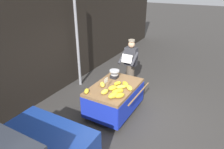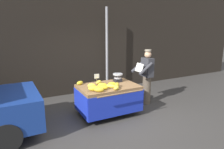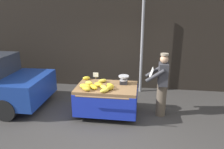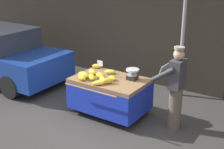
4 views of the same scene
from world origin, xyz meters
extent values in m
plane|color=#383533|center=(0.00, 0.00, 0.00)|extent=(60.00, 60.00, 0.00)
cube|color=black|center=(0.00, 2.77, 1.90)|extent=(16.00, 0.24, 3.79)
cylinder|color=gray|center=(0.85, 2.30, 1.53)|extent=(0.09, 0.09, 3.06)
cube|color=olive|center=(-0.03, 0.45, 0.80)|extent=(1.58, 1.05, 0.08)
cylinder|color=black|center=(-0.74, 0.45, 0.40)|extent=(0.05, 0.79, 0.79)
cylinder|color=#B7B7BC|center=(-0.77, 0.45, 0.40)|extent=(0.01, 0.14, 0.14)
cylinder|color=black|center=(0.68, 0.45, 0.40)|extent=(0.05, 0.79, 0.79)
cylinder|color=#B7B7BC|center=(0.71, 0.45, 0.40)|extent=(0.01, 0.14, 0.14)
cylinder|color=#4C4742|center=(-0.03, 0.89, 0.38)|extent=(0.05, 0.05, 0.76)
cube|color=#192DB2|center=(-0.03, -0.08, 0.46)|extent=(1.58, 0.02, 0.60)
cube|color=#192DB2|center=(-0.03, 0.97, 0.46)|extent=(1.58, 0.02, 0.60)
cube|color=#192DB2|center=(-0.82, 0.45, 0.46)|extent=(0.02, 1.05, 0.60)
cube|color=#192DB2|center=(0.76, 0.45, 0.46)|extent=(0.02, 1.05, 0.60)
cylinder|color=olive|center=(-0.03, -0.26, 0.82)|extent=(1.27, 0.04, 0.04)
cube|color=black|center=(0.40, 0.68, 0.88)|extent=(0.20, 0.20, 0.09)
cylinder|color=#B7B7BC|center=(0.40, 0.68, 0.98)|extent=(0.02, 0.02, 0.11)
cylinder|color=#B7B7BC|center=(0.40, 0.68, 1.05)|extent=(0.28, 0.28, 0.04)
cylinder|color=#B7B7BC|center=(0.40, 0.68, 0.95)|extent=(0.21, 0.21, 0.03)
cylinder|color=#997A51|center=(-0.33, 0.52, 0.95)|extent=(0.01, 0.01, 0.22)
cube|color=white|center=(-0.33, 0.52, 1.12)|extent=(0.14, 0.01, 0.12)
ellipsoid|color=yellow|center=(-0.69, 0.87, 0.89)|extent=(0.24, 0.20, 0.10)
ellipsoid|color=yellow|center=(-0.51, 0.45, 0.90)|extent=(0.24, 0.18, 0.12)
ellipsoid|color=gold|center=(0.07, 0.40, 0.88)|extent=(0.25, 0.21, 0.09)
ellipsoid|color=yellow|center=(-0.07, 0.23, 0.88)|extent=(0.28, 0.29, 0.10)
ellipsoid|color=yellow|center=(-0.01, 0.02, 0.88)|extent=(0.26, 0.27, 0.10)
ellipsoid|color=gold|center=(0.09, 0.18, 0.90)|extent=(0.26, 0.29, 0.13)
ellipsoid|color=yellow|center=(-0.55, 0.19, 0.90)|extent=(0.33, 0.24, 0.13)
ellipsoid|color=yellow|center=(-0.19, 0.72, 0.88)|extent=(0.27, 0.25, 0.10)
ellipsoid|color=gold|center=(-0.23, 0.38, 0.89)|extent=(0.29, 0.25, 0.12)
ellipsoid|color=gold|center=(-0.32, 0.19, 0.89)|extent=(0.30, 0.30, 0.12)
ellipsoid|color=gold|center=(-0.48, 0.05, 0.89)|extent=(0.29, 0.26, 0.12)
cylinder|color=brown|center=(1.42, 0.64, 0.44)|extent=(0.26, 0.26, 0.88)
cube|color=#333338|center=(1.42, 0.64, 1.17)|extent=(0.23, 0.38, 0.58)
sphere|color=tan|center=(1.42, 0.64, 1.56)|extent=(0.21, 0.21, 0.21)
cylinder|color=gray|center=(1.42, 0.64, 1.69)|extent=(0.20, 0.20, 0.05)
cylinder|color=#333338|center=(1.20, 0.43, 1.18)|extent=(0.48, 0.09, 0.37)
cylinder|color=#333338|center=(1.21, 0.85, 1.18)|extent=(0.48, 0.09, 0.37)
cube|color=silver|center=(1.12, 0.64, 1.19)|extent=(0.09, 0.34, 0.25)
camera|label=1|loc=(-4.16, -1.82, 3.37)|focal=32.46mm
camera|label=2|loc=(-2.39, -4.32, 2.39)|focal=32.77mm
camera|label=3|loc=(0.84, -4.67, 2.79)|focal=33.74mm
camera|label=4|loc=(3.46, -4.71, 3.18)|focal=49.44mm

